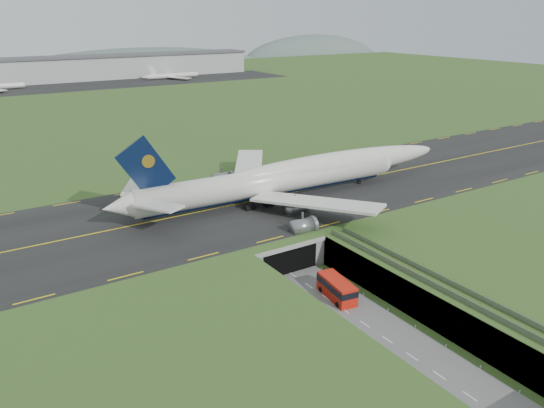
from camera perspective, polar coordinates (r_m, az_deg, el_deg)
ground at (r=96.01m, az=4.71°, el=-9.35°), size 900.00×900.00×0.00m
airfield_deck at (r=94.60m, az=4.76°, el=-7.76°), size 800.00×800.00×6.00m
trench_road at (r=90.94m, az=7.61°, el=-11.19°), size 12.00×75.00×0.20m
taxiway at (r=118.99m, az=-4.80°, el=-0.24°), size 800.00×44.00×0.18m
tunnel_portal at (r=106.85m, az=-0.65°, el=-4.14°), size 17.00×22.30×6.00m
guideway at (r=88.51m, az=18.22°, el=-9.12°), size 3.00×53.00×7.05m
jumbo_jet at (r=123.54m, az=2.41°, el=3.03°), size 87.78×57.60×19.07m
shuttle_tram at (r=93.30m, az=6.98°, el=-9.02°), size 4.42×9.01×3.50m
cargo_terminal at (r=370.81m, az=-25.07°, el=12.87°), size 320.00×67.00×15.60m
distant_hills at (r=512.21m, az=-19.78°, el=12.91°), size 700.00×91.00×60.00m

